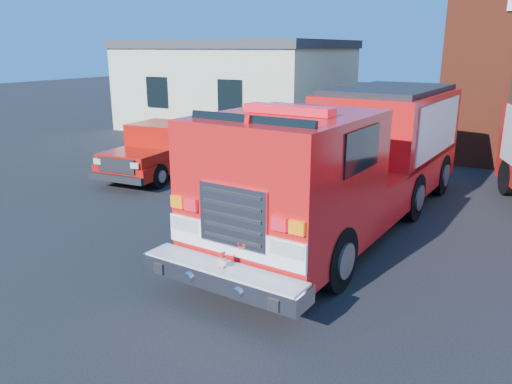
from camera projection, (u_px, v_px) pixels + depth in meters
The scene contains 4 objects.
ground at pixel (282, 235), 11.08m from camera, with size 100.00×100.00×0.00m, color black.
side_building at pixel (239, 84), 25.57m from camera, with size 10.20×8.20×4.35m.
fire_engine at pixel (352, 158), 11.42m from camera, with size 3.41×10.06×3.05m.
pickup_truck at pixel (167, 149), 16.34m from camera, with size 2.26×5.32×1.70m.
Camera 1 is at (4.57, -9.33, 4.01)m, focal length 35.00 mm.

